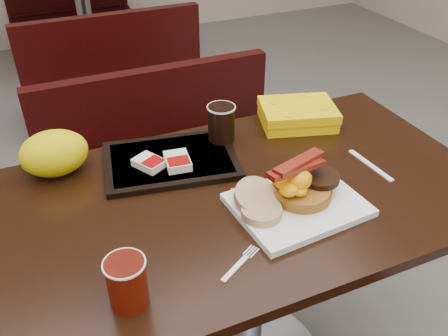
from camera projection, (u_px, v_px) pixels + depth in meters
name	position (u px, v px, depth m)	size (l,w,h in m)	color
table_near	(247.00, 291.00, 1.40)	(1.20, 0.70, 0.75)	black
bench_near_n	(172.00, 171.00, 1.94)	(1.00, 0.46, 0.72)	black
table_far	(87.00, 29.00, 3.37)	(1.20, 0.70, 0.75)	black
bench_far_s	(109.00, 66.00, 2.85)	(1.00, 0.46, 0.72)	black
bench_far_n	(72.00, 5.00, 3.90)	(1.00, 0.46, 0.72)	black
platter	(297.00, 205.00, 1.13)	(0.29, 0.23, 0.02)	white
pancake_stack	(301.00, 190.00, 1.13)	(0.15, 0.15, 0.03)	#9F5B1A
sausage_patty	(320.00, 177.00, 1.14)	(0.10, 0.10, 0.01)	black
scrambled_eggs	(299.00, 181.00, 1.09)	(0.10, 0.09, 0.05)	#FFC305
bacon_strips	(297.00, 167.00, 1.08)	(0.17, 0.07, 0.01)	#4A0506
muffin_bottom	(261.00, 211.00, 1.08)	(0.09, 0.09, 0.02)	tan
muffin_top	(255.00, 196.00, 1.10)	(0.10, 0.10, 0.02)	tan
coffee_cup_near	(127.00, 283.00, 0.87)	(0.07, 0.07, 0.10)	maroon
fork	(235.00, 268.00, 0.97)	(0.12, 0.02, 0.00)	white
knife	(370.00, 165.00, 1.28)	(0.16, 0.01, 0.00)	white
condiment_syrup	(241.00, 192.00, 1.17)	(0.04, 0.03, 0.01)	#A75D07
tray	(171.00, 160.00, 1.28)	(0.35, 0.25, 0.02)	black
hashbrown_sleeve_left	(149.00, 163.00, 1.24)	(0.06, 0.08, 0.02)	silver
hashbrown_sleeve_right	(178.00, 161.00, 1.25)	(0.06, 0.08, 0.02)	silver
coffee_cup_far	(221.00, 123.00, 1.33)	(0.07, 0.07, 0.10)	black
clamshell	(298.00, 115.00, 1.45)	(0.22, 0.17, 0.06)	#FAC704
paper_bag	(54.00, 153.00, 1.22)	(0.17, 0.13, 0.12)	#F7E408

